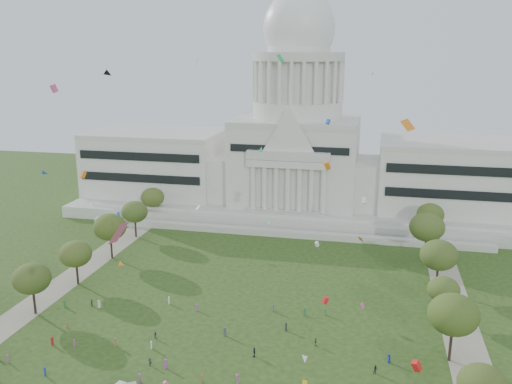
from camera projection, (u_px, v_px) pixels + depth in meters
ground at (201, 383)px, 96.79m from camera, size 400.00×400.00×0.00m
capitol at (297, 151)px, 198.53m from camera, size 160.00×64.50×91.30m
path_left at (56, 289)px, 135.25m from camera, size 8.00×160.00×0.04m
path_right at (461, 331)px, 115.00m from camera, size 8.00×160.00×0.04m
row_tree_l_2 at (32, 279)px, 120.50m from camera, size 8.42×8.42×11.97m
row_tree_r_2 at (453, 315)px, 101.53m from camera, size 9.55×9.55×13.58m
row_tree_l_3 at (76, 254)px, 136.07m from camera, size 8.12×8.12×11.55m
row_tree_r_3 at (444, 290)px, 118.23m from camera, size 7.01×7.01×9.98m
row_tree_l_4 at (110, 227)px, 153.26m from camera, size 9.29×9.29×13.21m
row_tree_r_4 at (439, 255)px, 132.30m from camera, size 9.19×9.19×13.06m
row_tree_l_5 at (135, 212)px, 171.31m from camera, size 8.33×8.33×11.85m
row_tree_r_5 at (427, 227)px, 151.45m from camera, size 9.82×9.82×13.96m
row_tree_l_6 at (153, 197)px, 188.82m from camera, size 8.19×8.19×11.64m
row_tree_r_6 at (430, 214)px, 168.23m from camera, size 8.42×8.42×11.97m
person_0 at (389, 358)px, 103.03m from camera, size 1.01×1.04×1.80m
person_2 at (376, 370)px, 99.37m from camera, size 0.93×0.67×1.74m
person_3 at (238, 379)px, 96.42m from camera, size 1.29×1.43×1.99m
person_4 at (254, 352)px, 104.96m from camera, size 1.07×1.33×2.00m
person_5 at (150, 362)px, 102.01m from camera, size 1.41×1.46×1.57m
person_8 at (155, 335)px, 111.60m from camera, size 0.82×0.56×1.58m
person_10 at (316, 342)px, 108.85m from camera, size 0.63×1.07×1.76m
distant_crowd at (160, 333)px, 112.21m from camera, size 66.74×35.19×1.95m
kite_swarm at (218, 226)px, 97.15m from camera, size 80.31×108.58×53.94m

